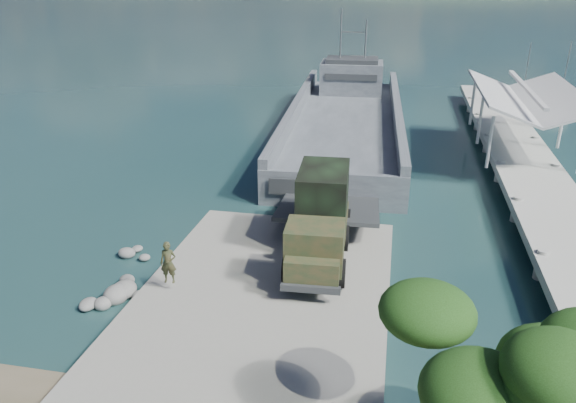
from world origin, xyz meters
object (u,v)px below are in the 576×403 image
Objects in this scene: landing_craft at (345,129)px; sailboat_near at (558,110)px; sailboat_far at (522,98)px; overhang_tree at (552,386)px; pier at (521,145)px; soldier at (169,271)px; military_truck at (320,217)px.

landing_craft is 5.03× the size of sailboat_near.
sailboat_far is 0.90× the size of overhang_tree.
pier is 6.78× the size of overhang_tree.
sailboat_near reaches higher than overhang_tree.
sailboat_far reaches higher than pier.
sailboat_near is at bearing 49.32° from soldier.
pier is at bearing 41.58° from soldier.
overhang_tree reaches higher than military_truck.
overhang_tree is (7.36, -32.34, 3.92)m from landing_craft.
sailboat_far is (15.97, 15.85, -0.49)m from landing_craft.
sailboat_near is at bearing 29.21° from landing_craft.
soldier is at bearing -103.69° from landing_craft.
overhang_tree is (-10.91, -43.71, 4.37)m from sailboat_near.
pier is at bearing -110.03° from sailboat_far.
overhang_tree reaches higher than sailboat_far.
sailboat_far is at bearing 127.08° from sailboat_near.
military_truck is 1.21× the size of overhang_tree.
soldier is 0.30× the size of sailboat_far.
pier is 12.93m from landing_craft.
landing_craft is 19.87m from military_truck.
landing_craft is 22.50m from sailboat_far.
sailboat_near is 5.04m from sailboat_far.
sailboat_near is 1.01× the size of overhang_tree.
landing_craft is at bearing -144.41° from sailboat_far.
overhang_tree is at bearing -79.86° from landing_craft.
soldier is (-5.50, -4.31, -0.90)m from military_truck.
pier is 18.91m from military_truck.
pier is at bearing -101.33° from sailboat_near.
overhang_tree reaches higher than soldier.
military_truck is 38.79m from sailboat_far.
landing_craft is at bearing 89.27° from military_truck.
landing_craft is at bearing -138.18° from sailboat_near.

